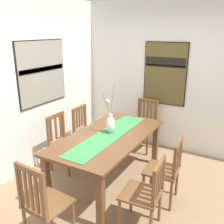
# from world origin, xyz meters

# --- Properties ---
(ground_plane) EXTENTS (6.40, 6.40, 0.03)m
(ground_plane) POSITION_xyz_m (0.00, 0.00, -0.01)
(ground_plane) COLOR #8E7051
(wall_back) EXTENTS (6.40, 0.12, 2.70)m
(wall_back) POSITION_xyz_m (0.00, 1.86, 1.35)
(wall_back) COLOR silver
(wall_back) RESTS_ON ground_plane
(wall_side) EXTENTS (0.12, 6.40, 2.70)m
(wall_side) POSITION_xyz_m (1.86, 0.00, 1.35)
(wall_side) COLOR silver
(wall_side) RESTS_ON ground_plane
(dining_table) EXTENTS (1.89, 0.96, 0.76)m
(dining_table) POSITION_xyz_m (0.20, 0.47, 0.66)
(dining_table) COLOR brown
(dining_table) RESTS_ON ground_plane
(table_runner) EXTENTS (1.74, 0.36, 0.01)m
(table_runner) POSITION_xyz_m (0.20, 0.47, 0.76)
(table_runner) COLOR #388447
(table_runner) RESTS_ON dining_table
(centerpiece_vase) EXTENTS (0.23, 0.25, 0.73)m
(centerpiece_vase) POSITION_xyz_m (0.29, 0.49, 0.91)
(centerpiece_vase) COLOR silver
(centerpiece_vase) RESTS_ON dining_table
(chair_0) EXTENTS (0.44, 0.44, 0.94)m
(chair_0) POSITION_xyz_m (1.52, 0.47, 0.49)
(chair_0) COLOR brown
(chair_0) RESTS_ON ground_plane
(chair_1) EXTENTS (0.42, 0.42, 0.91)m
(chair_1) POSITION_xyz_m (0.20, 1.32, 0.47)
(chair_1) COLOR brown
(chair_1) RESTS_ON ground_plane
(chair_2) EXTENTS (0.45, 0.45, 0.89)m
(chair_2) POSITION_xyz_m (0.19, -0.39, 0.47)
(chair_2) COLOR brown
(chair_2) RESTS_ON ground_plane
(chair_3) EXTENTS (0.45, 0.45, 0.88)m
(chair_3) POSITION_xyz_m (-0.40, -0.36, 0.47)
(chair_3) COLOR brown
(chair_3) RESTS_ON ground_plane
(chair_4) EXTENTS (0.45, 0.45, 0.96)m
(chair_4) POSITION_xyz_m (-1.11, 0.49, 0.50)
(chair_4) COLOR brown
(chair_4) RESTS_ON ground_plane
(chair_5) EXTENTS (0.43, 0.43, 0.88)m
(chair_5) POSITION_xyz_m (0.82, 1.31, 0.47)
(chair_5) COLOR brown
(chair_5) RESTS_ON ground_plane
(painting_on_back_wall) EXTENTS (1.02, 0.05, 1.02)m
(painting_on_back_wall) POSITION_xyz_m (0.34, 1.79, 1.52)
(painting_on_back_wall) COLOR black
(painting_on_side_wall) EXTENTS (0.05, 0.79, 1.13)m
(painting_on_side_wall) POSITION_xyz_m (1.79, 0.22, 1.42)
(painting_on_side_wall) COLOR black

